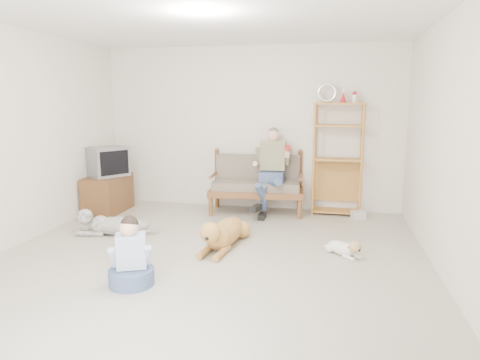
% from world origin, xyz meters
% --- Properties ---
extents(floor, '(5.50, 5.50, 0.00)m').
position_xyz_m(floor, '(0.00, 0.00, 0.00)').
color(floor, beige).
rests_on(floor, ground).
extents(ceiling, '(5.50, 5.50, 0.00)m').
position_xyz_m(ceiling, '(0.00, 0.00, 2.70)').
color(ceiling, white).
rests_on(ceiling, ground).
extents(wall_back, '(5.00, 0.00, 5.00)m').
position_xyz_m(wall_back, '(0.00, 2.75, 1.35)').
color(wall_back, beige).
rests_on(wall_back, ground).
extents(wall_front, '(5.00, 0.00, 5.00)m').
position_xyz_m(wall_front, '(0.00, -2.75, 1.35)').
color(wall_front, beige).
rests_on(wall_front, ground).
extents(wall_left, '(0.00, 5.50, 5.50)m').
position_xyz_m(wall_left, '(-2.50, 0.00, 1.35)').
color(wall_left, beige).
rests_on(wall_left, ground).
extents(wall_right, '(0.00, 5.50, 5.50)m').
position_xyz_m(wall_right, '(2.50, 0.00, 1.35)').
color(wall_right, beige).
rests_on(wall_right, ground).
extents(loveseat, '(1.56, 0.83, 0.95)m').
position_xyz_m(loveseat, '(0.18, 2.42, 0.49)').
color(loveseat, brown).
rests_on(loveseat, ground).
extents(man, '(0.53, 0.75, 1.22)m').
position_xyz_m(man, '(0.41, 2.23, 0.64)').
color(man, '#4A5E88').
rests_on(man, loveseat).
extents(etagere, '(0.79, 0.35, 2.08)m').
position_xyz_m(etagere, '(1.45, 2.55, 0.91)').
color(etagere, gold).
rests_on(etagere, ground).
extents(book_stack, '(0.23, 0.20, 0.13)m').
position_xyz_m(book_stack, '(1.80, 2.30, 0.06)').
color(book_stack, silver).
rests_on(book_stack, ground).
extents(tv_stand, '(0.52, 0.91, 0.60)m').
position_xyz_m(tv_stand, '(-2.23, 1.91, 0.30)').
color(tv_stand, brown).
rests_on(tv_stand, ground).
extents(crt_tv, '(0.69, 0.73, 0.48)m').
position_xyz_m(crt_tv, '(-2.19, 1.91, 0.84)').
color(crt_tv, slate).
rests_on(crt_tv, tv_stand).
extents(wall_outlet, '(0.12, 0.02, 0.08)m').
position_xyz_m(wall_outlet, '(-1.25, 2.73, 0.30)').
color(wall_outlet, silver).
rests_on(wall_outlet, ground).
extents(golden_retriever, '(0.44, 1.42, 0.43)m').
position_xyz_m(golden_retriever, '(0.06, 0.61, 0.17)').
color(golden_retriever, '#BA8E40').
rests_on(golden_retriever, ground).
extents(shaggy_dog, '(1.18, 0.44, 0.36)m').
position_xyz_m(shaggy_dog, '(-1.56, 0.77, 0.14)').
color(shaggy_dog, white).
rests_on(shaggy_dog, ground).
extents(terrier, '(0.47, 0.45, 0.22)m').
position_xyz_m(terrier, '(1.55, 0.59, 0.09)').
color(terrier, white).
rests_on(terrier, ground).
extents(child, '(0.45, 0.45, 0.71)m').
position_xyz_m(child, '(-0.54, -0.67, 0.25)').
color(child, '#4A5E88').
rests_on(child, ground).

